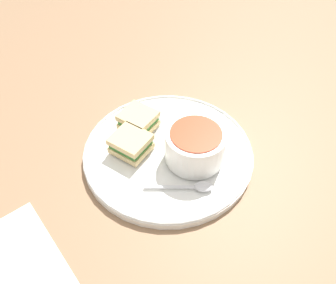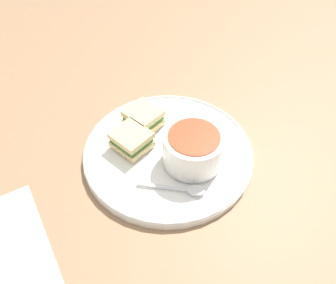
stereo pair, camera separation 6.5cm
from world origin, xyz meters
TOP-DOWN VIEW (x-y plane):
  - ground_plane at (0.00, 0.00)m, footprint 2.40×2.40m
  - plate at (0.00, 0.00)m, footprint 0.35×0.35m
  - soup_bowl at (-0.02, 0.05)m, footprint 0.12×0.12m
  - spoon at (0.02, 0.11)m, footprint 0.11×0.09m
  - sandwich_half_near at (0.01, -0.09)m, footprint 0.08×0.09m
  - sandwich_half_far at (0.06, -0.05)m, footprint 0.08×0.09m

SIDE VIEW (x-z plane):
  - ground_plane at x=0.00m, z-range 0.00..0.00m
  - plate at x=0.00m, z-range 0.00..0.02m
  - spoon at x=0.02m, z-range 0.02..0.03m
  - sandwich_half_near at x=0.01m, z-range 0.02..0.06m
  - sandwich_half_far at x=0.06m, z-range 0.02..0.06m
  - soup_bowl at x=-0.02m, z-range 0.02..0.09m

